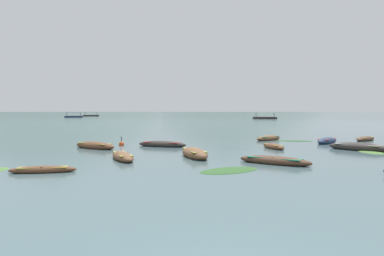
{
  "coord_description": "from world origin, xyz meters",
  "views": [
    {
      "loc": [
        -0.44,
        -5.21,
        3.04
      ],
      "look_at": [
        -2.75,
        44.66,
        0.58
      ],
      "focal_mm": 32.74,
      "sensor_mm": 36.0,
      "label": 1
    }
  ],
  "objects": [
    {
      "name": "weed_patch_4",
      "position": [
        8.19,
        30.29,
        0.0
      ],
      "size": [
        3.69,
        1.63,
        0.14
      ],
      "primitive_type": "ellipsoid",
      "rotation": [
        0.0,
        0.0,
        2.98
      ],
      "color": "#2D5628",
      "rests_on": "ground"
    },
    {
      "name": "mooring_buoy",
      "position": [
        -8.06,
        25.13,
        0.1
      ],
      "size": [
        0.47,
        0.47,
        0.92
      ],
      "color": "#DB4C1E",
      "rests_on": "ground"
    },
    {
      "name": "weed_patch_1",
      "position": [
        11.48,
        20.84,
        0.0
      ],
      "size": [
        1.64,
        2.85,
        0.14
      ],
      "primitive_type": "ellipsoid",
      "rotation": [
        0.0,
        0.0,
        0.09
      ],
      "color": "#477033",
      "rests_on": "ground"
    },
    {
      "name": "ferry_1",
      "position": [
        -66.17,
        188.18,
        0.45
      ],
      "size": [
        8.99,
        6.14,
        2.54
      ],
      "color": "#2D2826",
      "rests_on": "ground"
    },
    {
      "name": "mountain_2",
      "position": [
        102.22,
        1914.37,
        142.57
      ],
      "size": [
        1106.97,
        1106.97,
        285.14
      ],
      "primitive_type": "cone",
      "color": "#4C5B56",
      "rests_on": "ground"
    },
    {
      "name": "ferry_2",
      "position": [
        21.07,
        128.44,
        0.45
      ],
      "size": [
        9.39,
        5.73,
        2.54
      ],
      "color": "#2D2826",
      "rests_on": "ground"
    },
    {
      "name": "rowboat_2",
      "position": [
        4.84,
        23.14,
        0.16
      ],
      "size": [
        1.77,
        3.19,
        0.51
      ],
      "color": "brown",
      "rests_on": "ground"
    },
    {
      "name": "ferry_0",
      "position": [
        -62.19,
        152.76,
        0.45
      ],
      "size": [
        8.4,
        4.96,
        2.54
      ],
      "color": "navy",
      "rests_on": "ground"
    },
    {
      "name": "rowboat_6",
      "position": [
        5.81,
        31.23,
        0.2
      ],
      "size": [
        3.4,
        3.36,
        0.63
      ],
      "color": "brown",
      "rests_on": "ground"
    },
    {
      "name": "rowboat_12",
      "position": [
        -4.35,
        24.27,
        0.19
      ],
      "size": [
        4.52,
        2.43,
        0.61
      ],
      "color": "#2D2826",
      "rests_on": "ground"
    },
    {
      "name": "rowboat_3",
      "position": [
        11.09,
        22.23,
        0.23
      ],
      "size": [
        4.19,
        4.08,
        0.73
      ],
      "color": "#2D2826",
      "rests_on": "ground"
    },
    {
      "name": "weed_patch_3",
      "position": [
        0.65,
        12.52,
        0.0
      ],
      "size": [
        3.87,
        3.48,
        0.14
      ],
      "primitive_type": "ellipsoid",
      "rotation": [
        0.0,
        0.0,
        0.61
      ],
      "color": "#2D5628",
      "rests_on": "ground"
    },
    {
      "name": "rowboat_4",
      "position": [
        -8.61,
        11.58,
        0.13
      ],
      "size": [
        3.32,
        1.45,
        0.4
      ],
      "color": "brown",
      "rests_on": "ground"
    },
    {
      "name": "rowboat_9",
      "position": [
        -5.79,
        16.32,
        0.18
      ],
      "size": [
        2.64,
        4.01,
        0.59
      ],
      "color": "brown",
      "rests_on": "ground"
    },
    {
      "name": "rowboat_0",
      "position": [
        10.73,
        28.09,
        0.21
      ],
      "size": [
        3.22,
        3.74,
        0.68
      ],
      "color": "navy",
      "rests_on": "ground"
    },
    {
      "name": "mountain_1",
      "position": [
        -829.59,
        1833.14,
        200.17
      ],
      "size": [
        1524.49,
        1524.49,
        400.33
      ],
      "primitive_type": "cone",
      "color": "#4C5B56",
      "rests_on": "ground"
    },
    {
      "name": "rowboat_8",
      "position": [
        -1.34,
        17.75,
        0.23
      ],
      "size": [
        2.52,
        4.47,
        0.74
      ],
      "color": "brown",
      "rests_on": "ground"
    },
    {
      "name": "rowboat_1",
      "position": [
        3.37,
        14.95,
        0.18
      ],
      "size": [
        4.28,
        3.23,
        0.56
      ],
      "color": "#4C3323",
      "rests_on": "ground"
    },
    {
      "name": "rowboat_11",
      "position": [
        -9.61,
        22.6,
        0.21
      ],
      "size": [
        4.38,
        3.42,
        0.68
      ],
      "color": "brown",
      "rests_on": "ground"
    },
    {
      "name": "ground_plane",
      "position": [
        0.0,
        1500.0,
        0.0
      ],
      "size": [
        6000.0,
        6000.0,
        0.0
      ],
      "primitive_type": "plane",
      "color": "#476066"
    },
    {
      "name": "rowboat_10",
      "position": [
        15.66,
        31.28,
        0.17
      ],
      "size": [
        3.4,
        3.51,
        0.52
      ],
      "color": "#4C3323",
      "rests_on": "ground"
    }
  ]
}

